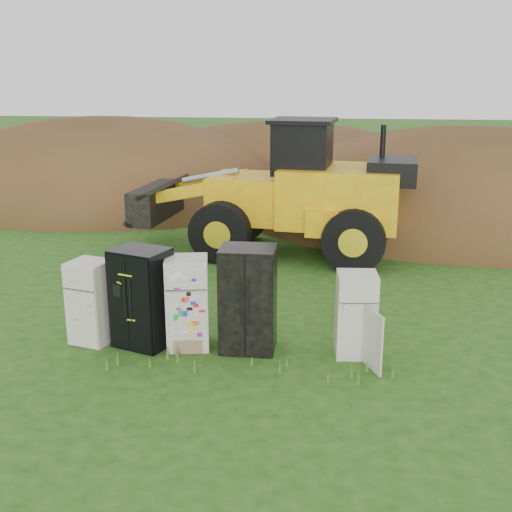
{
  "coord_description": "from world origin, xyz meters",
  "views": [
    {
      "loc": [
        1.92,
        -10.92,
        5.0
      ],
      "look_at": [
        0.4,
        2.0,
        1.22
      ],
      "focal_mm": 45.0,
      "sensor_mm": 36.0,
      "label": 1
    }
  ],
  "objects_px": {
    "fridge_sticker": "(187,303)",
    "fridge_open_door": "(356,314)",
    "fridge_black_side": "(142,298)",
    "fridge_dark_mid": "(248,299)",
    "wheel_loader": "(268,187)",
    "fridge_leftmost": "(91,302)"
  },
  "relations": [
    {
      "from": "fridge_sticker",
      "to": "fridge_open_door",
      "type": "distance_m",
      "value": 3.09
    },
    {
      "from": "fridge_black_side",
      "to": "fridge_sticker",
      "type": "height_order",
      "value": "fridge_black_side"
    },
    {
      "from": "fridge_dark_mid",
      "to": "wheel_loader",
      "type": "height_order",
      "value": "wheel_loader"
    },
    {
      "from": "fridge_black_side",
      "to": "fridge_open_door",
      "type": "height_order",
      "value": "fridge_black_side"
    },
    {
      "from": "fridge_leftmost",
      "to": "fridge_sticker",
      "type": "height_order",
      "value": "fridge_sticker"
    },
    {
      "from": "fridge_leftmost",
      "to": "fridge_sticker",
      "type": "relative_size",
      "value": 0.92
    },
    {
      "from": "fridge_leftmost",
      "to": "fridge_black_side",
      "type": "xyz_separation_m",
      "value": [
        1.0,
        -0.04,
        0.14
      ]
    },
    {
      "from": "fridge_sticker",
      "to": "fridge_dark_mid",
      "type": "height_order",
      "value": "fridge_dark_mid"
    },
    {
      "from": "fridge_black_side",
      "to": "fridge_sticker",
      "type": "bearing_deg",
      "value": 20.03
    },
    {
      "from": "fridge_leftmost",
      "to": "fridge_dark_mid",
      "type": "bearing_deg",
      "value": 15.32
    },
    {
      "from": "fridge_black_side",
      "to": "fridge_dark_mid",
      "type": "bearing_deg",
      "value": 21.14
    },
    {
      "from": "fridge_dark_mid",
      "to": "fridge_open_door",
      "type": "height_order",
      "value": "fridge_dark_mid"
    },
    {
      "from": "fridge_sticker",
      "to": "wheel_loader",
      "type": "distance_m",
      "value": 6.8
    },
    {
      "from": "fridge_leftmost",
      "to": "fridge_dark_mid",
      "type": "height_order",
      "value": "fridge_dark_mid"
    },
    {
      "from": "wheel_loader",
      "to": "fridge_dark_mid",
      "type": "bearing_deg",
      "value": -80.92
    },
    {
      "from": "fridge_black_side",
      "to": "wheel_loader",
      "type": "relative_size",
      "value": 0.24
    },
    {
      "from": "wheel_loader",
      "to": "fridge_leftmost",
      "type": "bearing_deg",
      "value": -105.5
    },
    {
      "from": "fridge_leftmost",
      "to": "fridge_black_side",
      "type": "relative_size",
      "value": 0.85
    },
    {
      "from": "fridge_open_door",
      "to": "wheel_loader",
      "type": "bearing_deg",
      "value": 104.23
    },
    {
      "from": "fridge_sticker",
      "to": "wheel_loader",
      "type": "xyz_separation_m",
      "value": [
        0.85,
        6.67,
        1.01
      ]
    },
    {
      "from": "fridge_black_side",
      "to": "fridge_sticker",
      "type": "xyz_separation_m",
      "value": [
        0.86,
        0.0,
        -0.07
      ]
    },
    {
      "from": "fridge_leftmost",
      "to": "fridge_open_door",
      "type": "height_order",
      "value": "fridge_leftmost"
    }
  ]
}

